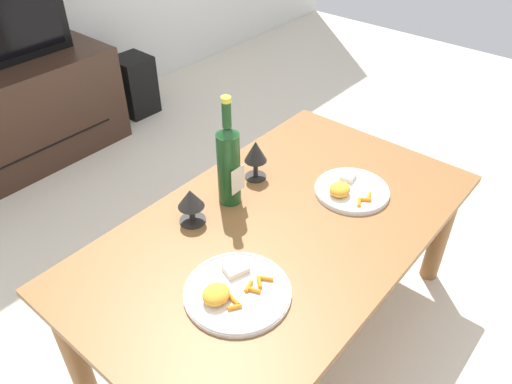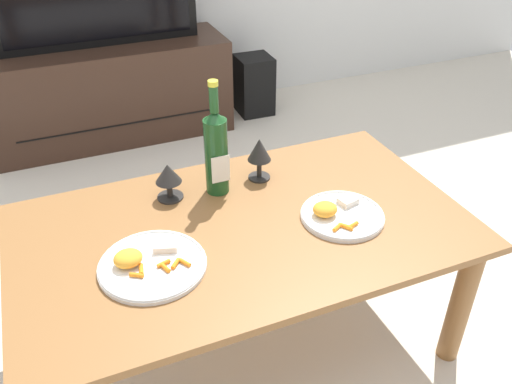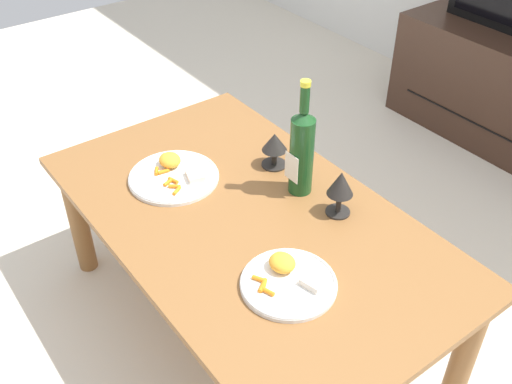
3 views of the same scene
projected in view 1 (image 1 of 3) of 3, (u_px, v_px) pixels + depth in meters
The scene contains 8 objects.
ground_plane at pixel (276, 325), 1.87m from camera, with size 6.40×6.40×0.00m, color beige.
dining_table at pixel (279, 243), 1.62m from camera, with size 1.36×0.79×0.50m.
floor_speaker at pixel (135, 85), 3.10m from camera, with size 0.21×0.21×0.37m, color black.
wine_bottle at pixel (229, 162), 1.58m from camera, with size 0.08×0.08×0.38m.
goblet_left at pixel (191, 201), 1.54m from camera, with size 0.08×0.08×0.12m.
goblet_right at pixel (256, 153), 1.71m from camera, with size 0.08×0.08×0.15m.
dinner_plate_left at pixel (235, 291), 1.34m from camera, with size 0.29×0.29×0.05m.
dinner_plate_right at pixel (350, 190), 1.70m from camera, with size 0.26×0.26×0.05m.
Camera 1 is at (-0.95, -0.70, 1.54)m, focal length 34.70 mm.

